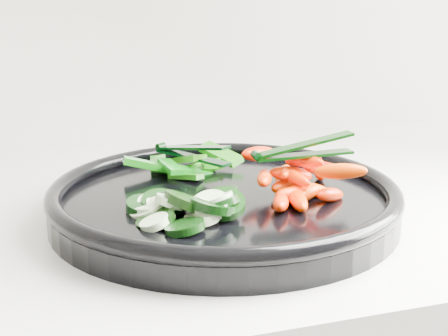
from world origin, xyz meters
name	(u,v)px	position (x,y,z in m)	size (l,w,h in m)	color
veggie_tray	(224,199)	(0.29, 1.63, 0.95)	(0.48, 0.48, 0.04)	black
cucumber_pile	(182,207)	(0.24, 1.58, 0.96)	(0.12, 0.12, 0.04)	black
carrot_pile	(297,179)	(0.37, 1.60, 0.97)	(0.12, 0.14, 0.05)	#DB4100
pepper_pile	(184,165)	(0.27, 1.73, 0.96)	(0.15, 0.11, 0.04)	#0A6E10
tong_carrot	(301,150)	(0.37, 1.60, 1.00)	(0.11, 0.02, 0.02)	black
tong_pepper	(190,152)	(0.28, 1.72, 0.98)	(0.07, 0.10, 0.02)	black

